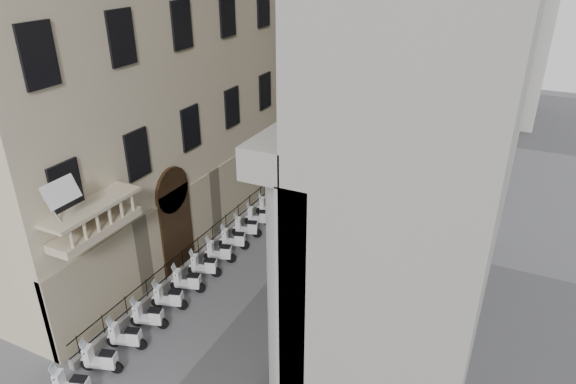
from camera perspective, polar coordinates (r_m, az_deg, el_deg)
name	(u,v)px	position (r m, az deg, el deg)	size (l,w,h in m)	color
iron_fence	(246,218)	(32.03, -4.66, -2.89)	(0.30, 28.00, 1.40)	black
blue_awning	(412,193)	(36.10, 13.58, -0.09)	(1.60, 3.00, 3.00)	navy
flag	(96,356)	(23.65, -20.53, -16.68)	(1.00, 1.40, 8.20)	#9E0C11
scooter_1	(103,371)	(22.90, -19.82, -18.22)	(0.56, 1.40, 1.50)	white
scooter_2	(128,348)	(23.60, -17.33, -16.21)	(0.56, 1.40, 1.50)	white
scooter_3	(151,327)	(24.37, -15.03, -14.30)	(0.56, 1.40, 1.50)	white
scooter_4	(171,308)	(25.20, -12.91, -12.49)	(0.56, 1.40, 1.50)	white
scooter_5	(189,291)	(26.09, -10.96, -10.78)	(0.56, 1.40, 1.50)	white
scooter_6	(205,276)	(27.02, -9.16, -9.18)	(0.56, 1.40, 1.50)	white
scooter_7	(221,262)	(27.99, -7.50, -7.67)	(0.56, 1.40, 1.50)	white
scooter_8	(235,249)	(29.01, -5.96, -6.27)	(0.56, 1.40, 1.50)	white
scooter_9	(247,237)	(30.06, -4.54, -4.96)	(0.56, 1.40, 1.50)	white
scooter_10	(259,225)	(31.14, -3.22, -3.74)	(0.56, 1.40, 1.50)	white
scooter_11	(270,215)	(32.26, -1.99, -2.59)	(0.56, 1.40, 1.50)	white
scooter_12	(280,206)	(33.39, -0.85, -1.53)	(0.56, 1.40, 1.50)	white
scooter_13	(290,197)	(34.55, 0.22, -0.53)	(0.56, 1.40, 1.50)	white
barrier_1	(295,361)	(22.06, 0.80, -18.30)	(0.60, 2.40, 1.10)	#9C9EA3
barrier_2	(319,324)	(23.76, 3.42, -14.48)	(0.60, 2.40, 1.10)	#9C9EA3
barrier_3	(338,294)	(25.60, 5.61, -11.17)	(0.60, 2.40, 1.10)	#9C9EA3
barrier_4	(355,267)	(27.54, 7.45, -8.29)	(0.60, 2.40, 1.10)	#9C9EA3
barrier_5	(369,245)	(29.57, 9.02, -5.80)	(0.60, 2.40, 1.10)	#9C9EA3
security_tent	(345,140)	(37.22, 6.31, 5.79)	(3.95, 3.95, 3.21)	white
street_lamp	(333,108)	(37.43, 5.01, 9.26)	(2.60, 0.37, 7.95)	gray
info_kiosk	(286,188)	(33.55, -0.20, 0.49)	(0.50, 0.96, 1.95)	black
pedestrian_a	(356,182)	(34.77, 7.61, 1.07)	(0.66, 0.44, 1.82)	black
pedestrian_b	(409,143)	(42.86, 13.25, 5.32)	(0.79, 0.61, 1.62)	black
pedestrian_c	(368,159)	(38.77, 8.90, 3.60)	(0.85, 0.56, 1.75)	black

